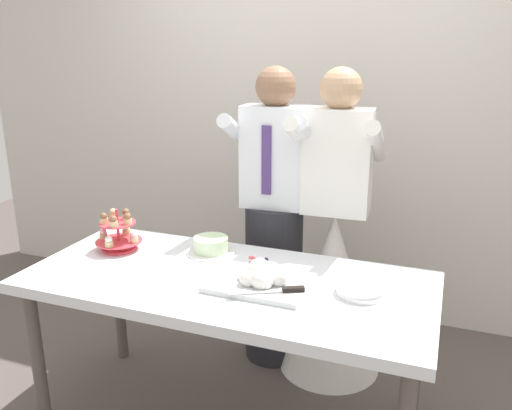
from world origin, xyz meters
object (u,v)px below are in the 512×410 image
Objects in this scene: person_groom at (273,235)px; person_bride at (333,271)px; dessert_table at (227,292)px; main_cake_tray at (261,278)px; plate_stack at (361,289)px; round_cake at (211,246)px; cupcake_stand at (118,233)px.

person_groom is 0.38m from person_bride.
person_groom is (-0.00, 0.66, 0.05)m from dessert_table.
person_groom is at bearing 90.41° from dessert_table.
dessert_table is 4.28× the size of main_cake_tray.
plate_stack is 0.12× the size of person_groom.
main_cake_tray is at bearing -36.45° from round_cake.
dessert_table is 1.08× the size of person_bride.
cupcake_stand is 0.14× the size of person_bride.
person_groom and person_bride have the same top height.
round_cake is 0.14× the size of person_bride.
dessert_table is at bearing -175.54° from plate_stack.
main_cake_tray is at bearing -10.10° from cupcake_stand.
cupcake_stand is at bearing -165.04° from round_cake.
cupcake_stand reaches higher than round_cake.
round_cake is at bearing -141.29° from person_bride.
dessert_table is 7.83× the size of cupcake_stand.
plate_stack is at bearing -3.20° from cupcake_stand.
dessert_table is 8.69× the size of plate_stack.
person_bride is (0.34, 0.65, -0.12)m from dessert_table.
person_groom reaches higher than cupcake_stand.
cupcake_stand is 0.84m from person_groom.
person_groom reaches higher than dessert_table.
main_cake_tray is (0.81, -0.14, -0.05)m from cupcake_stand.
person_bride is (0.17, 0.68, -0.23)m from main_cake_tray.
person_bride is (-0.25, 0.61, -0.21)m from plate_stack.
plate_stack is (1.22, -0.07, -0.07)m from cupcake_stand.
person_bride is (0.34, -0.00, -0.16)m from person_groom.
plate_stack is 0.85m from person_groom.
plate_stack reaches higher than dessert_table.
cupcake_stand reaches higher than plate_stack.
plate_stack is at bearing -67.99° from person_bride.
plate_stack is (0.58, 0.05, 0.10)m from dessert_table.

